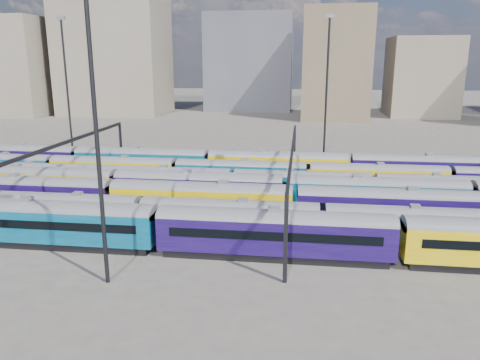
# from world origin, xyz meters

# --- Properties ---
(ground) EXTENTS (500.00, 500.00, 0.00)m
(ground) POSITION_xyz_m (0.00, 0.00, 0.00)
(ground) COLOR #48413D
(ground) RESTS_ON ground
(rake_0) EXTENTS (136.49, 3.33, 5.62)m
(rake_0) POSITION_xyz_m (20.21, -15.00, 2.95)
(rake_0) COLOR black
(rake_0) RESTS_ON ground
(rake_1) EXTENTS (136.33, 2.85, 4.79)m
(rake_1) POSITION_xyz_m (3.67, -10.00, 2.51)
(rake_1) COLOR black
(rake_1) RESTS_ON ground
(rake_2) EXTENTS (131.06, 3.19, 5.39)m
(rake_2) POSITION_xyz_m (-11.36, -5.00, 2.83)
(rake_2) COLOR black
(rake_2) RESTS_ON ground
(rake_3) EXTENTS (109.84, 3.22, 5.43)m
(rake_3) POSITION_xyz_m (-1.85, 0.00, 2.85)
(rake_3) COLOR black
(rake_3) RESTS_ON ground
(rake_4) EXTENTS (113.09, 2.76, 4.63)m
(rake_4) POSITION_xyz_m (1.81, 5.00, 2.43)
(rake_4) COLOR black
(rake_4) RESTS_ON ground
(rake_5) EXTENTS (117.84, 2.88, 4.83)m
(rake_5) POSITION_xyz_m (12.18, 10.00, 2.54)
(rake_5) COLOR black
(rake_5) RESTS_ON ground
(rake_6) EXTENTS (131.99, 3.22, 5.43)m
(rake_6) POSITION_xyz_m (-3.57, 15.00, 2.85)
(rake_6) COLOR black
(rake_6) RESTS_ON ground
(gantry_1) EXTENTS (0.35, 40.35, 8.03)m
(gantry_1) POSITION_xyz_m (-20.00, 0.00, 6.79)
(gantry_1) COLOR black
(gantry_1) RESTS_ON ground
(gantry_2) EXTENTS (0.35, 40.35, 8.03)m
(gantry_2) POSITION_xyz_m (10.00, 0.00, 6.79)
(gantry_2) COLOR black
(gantry_2) RESTS_ON ground
(mast_1) EXTENTS (1.40, 0.50, 25.60)m
(mast_1) POSITION_xyz_m (-30.00, 22.00, 13.97)
(mast_1) COLOR black
(mast_1) RESTS_ON ground
(mast_2) EXTENTS (1.40, 0.50, 25.60)m
(mast_2) POSITION_xyz_m (-5.00, -22.00, 13.97)
(mast_2) COLOR black
(mast_2) RESTS_ON ground
(mast_3) EXTENTS (1.40, 0.50, 25.60)m
(mast_3) POSITION_xyz_m (15.00, 24.00, 13.97)
(mast_3) COLOR black
(mast_3) RESTS_ON ground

